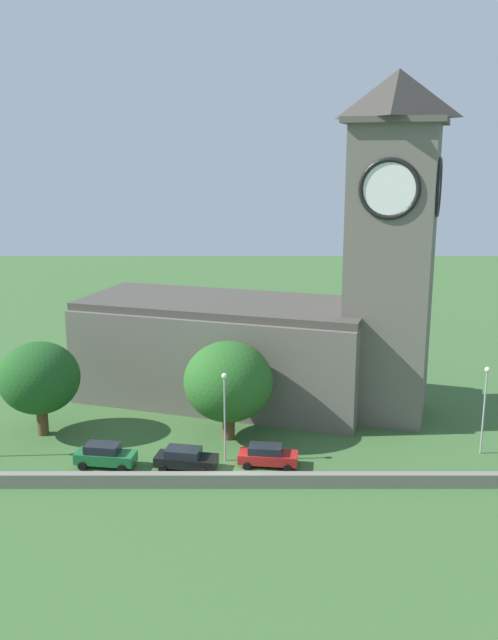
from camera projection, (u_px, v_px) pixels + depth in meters
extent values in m
plane|color=#3D6633|center=(237.00, 404.00, 66.47)|extent=(200.00, 200.00, 0.00)
cube|color=#666056|center=(226.00, 352.00, 67.56)|extent=(30.18, 20.29, 9.17)
cube|color=#47433C|center=(226.00, 304.00, 66.39)|extent=(29.88, 19.34, 0.70)
cube|color=#666056|center=(391.00, 276.00, 60.95)|extent=(9.11, 9.11, 26.10)
cube|color=#4F4B43|center=(399.00, 121.00, 57.82)|extent=(10.57, 10.57, 0.50)
pyramid|color=#38352F|center=(400.00, 93.00, 57.30)|extent=(9.56, 9.56, 3.99)
cylinder|color=white|center=(391.00, 189.00, 55.69)|extent=(4.47, 1.51, 4.65)
torus|color=black|center=(391.00, 189.00, 55.69)|extent=(4.95, 1.92, 5.06)
cylinder|color=white|center=(440.00, 188.00, 58.02)|extent=(1.51, 4.47, 4.65)
torus|color=black|center=(440.00, 188.00, 58.02)|extent=(1.92, 4.95, 5.06)
cube|color=gray|center=(233.00, 480.00, 49.80)|extent=(41.34, 0.70, 1.06)
cube|color=#1E6B38|center=(107.00, 457.00, 53.02)|extent=(4.84, 2.38, 0.84)
cube|color=#1E232B|center=(104.00, 448.00, 52.88)|extent=(2.79, 1.88, 0.67)
cylinder|color=black|center=(130.00, 459.00, 53.72)|extent=(0.71, 0.41, 0.67)
cylinder|color=black|center=(123.00, 468.00, 52.07)|extent=(0.71, 0.41, 0.67)
cylinder|color=black|center=(92.00, 456.00, 54.18)|extent=(0.71, 0.41, 0.67)
cylinder|color=black|center=(84.00, 466.00, 52.52)|extent=(0.71, 0.41, 0.67)
cube|color=black|center=(188.00, 460.00, 52.65)|extent=(5.02, 2.71, 0.76)
cube|color=#1E232B|center=(184.00, 452.00, 52.54)|extent=(2.92, 2.11, 0.60)
cylinder|color=black|center=(211.00, 461.00, 53.34)|extent=(0.66, 0.44, 0.60)
cylinder|color=black|center=(205.00, 472.00, 51.56)|extent=(0.66, 0.44, 0.60)
cylinder|color=black|center=(171.00, 458.00, 53.93)|extent=(0.66, 0.44, 0.60)
cylinder|color=black|center=(164.00, 469.00, 52.14)|extent=(0.66, 0.44, 0.60)
cube|color=red|center=(269.00, 457.00, 53.15)|extent=(4.76, 2.29, 0.76)
cube|color=#1E232B|center=(266.00, 449.00, 53.01)|extent=(2.74, 1.83, 0.61)
cylinder|color=black|center=(290.00, 458.00, 53.88)|extent=(0.65, 0.38, 0.61)
cylinder|color=black|center=(288.00, 468.00, 52.21)|extent=(0.65, 0.38, 0.61)
cylinder|color=black|center=(251.00, 456.00, 54.26)|extent=(0.65, 0.38, 0.61)
cylinder|color=black|center=(248.00, 466.00, 52.59)|extent=(0.65, 0.38, 0.61)
cylinder|color=#9EA0A5|center=(226.00, 420.00, 53.42)|extent=(0.14, 0.14, 6.82)
sphere|color=#F4EFCC|center=(226.00, 376.00, 52.57)|extent=(0.44, 0.44, 0.44)
cylinder|color=#9EA0A5|center=(485.00, 413.00, 54.68)|extent=(0.14, 0.14, 6.90)
sphere|color=#F4EFCC|center=(489.00, 370.00, 53.82)|extent=(0.44, 0.44, 0.44)
cylinder|color=brown|center=(44.00, 420.00, 59.07)|extent=(0.96, 0.96, 2.57)
ellipsoid|color=#1E511E|center=(41.00, 378.00, 58.16)|extent=(6.85, 6.85, 6.17)
cylinder|color=brown|center=(230.00, 426.00, 58.21)|extent=(1.05, 1.05, 2.30)
ellipsoid|color=#286023|center=(230.00, 381.00, 57.28)|extent=(7.51, 7.51, 6.76)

